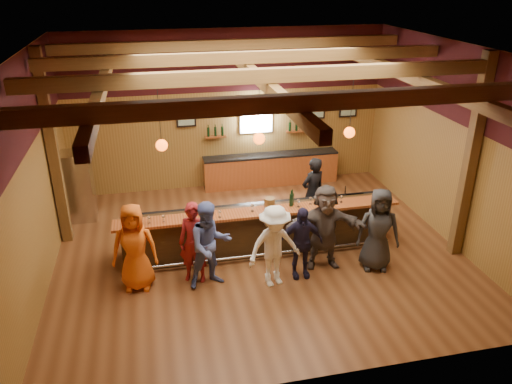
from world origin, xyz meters
The scene contains 27 objects.
room centered at (0.00, 0.06, 3.21)m, with size 9.04×9.00×4.52m.
bar_counter centered at (0.02, 0.15, 0.52)m, with size 6.30×1.07×1.11m.
back_bar_cabinet centered at (1.20, 3.72, 0.48)m, with size 4.00×0.52×0.95m.
window centered at (0.80, 3.95, 2.05)m, with size 0.95×0.09×0.95m.
framed_pictures centered at (1.67, 3.94, 2.10)m, with size 5.35×0.05×0.45m.
wine_shelves centered at (0.80, 3.88, 1.62)m, with size 3.00×0.18×0.30m.
pendant_lights centered at (0.00, 0.00, 2.71)m, with size 4.24×0.24×1.37m.
stainless_fridge centered at (-4.10, 2.60, 0.90)m, with size 0.70×0.70×1.80m, color silver.
customer_orange centered at (-2.70, -0.85, 0.92)m, with size 0.90×0.58×1.83m, color #DF5C15.
customer_redvest centered at (-1.53, -0.84, 0.87)m, with size 0.63×0.42×1.74m, color maroon.
customer_denim centered at (-1.24, -1.08, 0.92)m, with size 0.90×0.70×1.84m, color #5668AD.
customer_white centered at (0.02, -1.34, 0.88)m, with size 1.14×0.65×1.76m, color white.
customer_navy centered at (0.62, -1.16, 0.79)m, with size 0.93×0.39×1.59m, color #1F1C38.
customer_brown centered at (1.23, -0.89, 0.95)m, with size 1.75×0.56×1.89m, color #534742.
customer_dark centered at (2.30, -1.20, 0.92)m, with size 0.90×0.58×1.84m, color #2B2B2E.
bartender centered at (1.56, 0.91, 0.91)m, with size 0.66×0.44×1.82m, color black.
ice_bucket centered at (0.21, -0.12, 1.24)m, with size 0.24×0.24×0.26m, color brown.
bottle_a centered at (0.75, -0.02, 1.25)m, with size 0.08×0.08×0.37m.
bottle_b centered at (0.72, -0.08, 1.26)m, with size 0.08×0.08×0.37m.
glass_a centered at (-2.39, -0.24, 1.23)m, with size 0.07×0.07×0.16m.
glass_b centered at (-2.09, -0.26, 1.23)m, with size 0.07×0.07×0.17m.
glass_c centered at (-1.37, -0.07, 1.23)m, with size 0.08×0.08×0.18m.
glass_d centered at (-0.92, -0.30, 1.24)m, with size 0.08×0.08×0.18m.
glass_e centered at (-0.18, -0.16, 1.24)m, with size 0.08×0.08×0.18m.
glass_f centered at (0.86, -0.16, 1.24)m, with size 0.08×0.08×0.18m.
glass_g centered at (1.17, -0.08, 1.24)m, with size 0.08×0.08×0.18m.
glass_h centered at (1.87, -0.14, 1.23)m, with size 0.07×0.07×0.17m.
Camera 1 is at (-2.18, -9.67, 5.94)m, focal length 35.00 mm.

